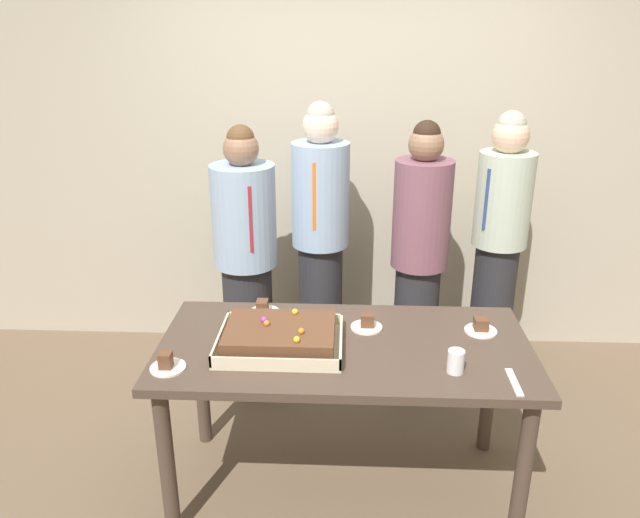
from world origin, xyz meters
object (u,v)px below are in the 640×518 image
(plated_slice_near_left, at_px, (263,309))
(person_striped_tie_right, at_px, (498,245))
(plated_slice_far_left, at_px, (166,364))
(person_serving_front, at_px, (418,257))
(plated_slice_near_right, at_px, (480,327))
(cake_server_utensil, at_px, (513,382))
(drink_cup_nearest, at_px, (455,361))
(party_table, at_px, (344,364))
(plated_slice_far_right, at_px, (366,324))
(sheet_cake, at_px, (279,337))
(person_green_shirt_behind, at_px, (246,261))
(person_far_right_suit, at_px, (320,240))

(plated_slice_near_left, height_order, person_striped_tie_right, person_striped_tie_right)
(plated_slice_far_left, xyz_separation_m, person_serving_front, (1.17, 1.19, 0.04))
(plated_slice_near_right, relative_size, person_striped_tie_right, 0.09)
(cake_server_utensil, bearing_deg, drink_cup_nearest, 161.78)
(plated_slice_near_left, xyz_separation_m, plated_slice_far_left, (-0.33, -0.54, 0.00))
(party_table, height_order, plated_slice_far_right, plated_slice_far_right)
(plated_slice_far_left, bearing_deg, drink_cup_nearest, 1.52)
(sheet_cake, bearing_deg, plated_slice_near_left, 109.96)
(plated_slice_near_right, distance_m, person_striped_tie_right, 1.00)
(sheet_cake, height_order, cake_server_utensil, sheet_cake)
(plated_slice_near_left, bearing_deg, cake_server_utensil, -28.18)
(person_green_shirt_behind, bearing_deg, party_table, 15.48)
(plated_slice_near_right, distance_m, cake_server_utensil, 0.44)
(drink_cup_nearest, height_order, cake_server_utensil, drink_cup_nearest)
(plated_slice_near_right, bearing_deg, sheet_cake, -168.68)
(plated_slice_far_left, height_order, person_green_shirt_behind, person_green_shirt_behind)
(sheet_cake, distance_m, person_serving_front, 1.21)
(party_table, relative_size, person_striped_tie_right, 0.99)
(drink_cup_nearest, relative_size, person_striped_tie_right, 0.06)
(plated_slice_near_left, height_order, drink_cup_nearest, drink_cup_nearest)
(plated_slice_near_left, distance_m, person_green_shirt_behind, 0.62)
(party_table, height_order, plated_slice_near_left, plated_slice_near_left)
(plated_slice_near_left, height_order, plated_slice_far_right, plated_slice_far_right)
(sheet_cake, relative_size, person_striped_tie_right, 0.33)
(plated_slice_far_left, relative_size, person_serving_front, 0.09)
(plated_slice_far_left, bearing_deg, plated_slice_far_right, 25.67)
(party_table, relative_size, drink_cup_nearest, 16.76)
(person_green_shirt_behind, bearing_deg, cake_server_utensil, 29.17)
(party_table, distance_m, person_serving_front, 1.05)
(sheet_cake, xyz_separation_m, drink_cup_nearest, (0.75, -0.18, 0.00))
(sheet_cake, bearing_deg, person_serving_front, 53.94)
(sheet_cake, xyz_separation_m, person_far_right_suit, (0.13, 1.13, 0.06))
(plated_slice_far_left, relative_size, cake_server_utensil, 0.75)
(drink_cup_nearest, height_order, person_green_shirt_behind, person_green_shirt_behind)
(sheet_cake, distance_m, plated_slice_near_right, 0.94)
(plated_slice_far_right, distance_m, cake_server_utensil, 0.73)
(plated_slice_near_left, height_order, person_serving_front, person_serving_front)
(plated_slice_far_left, distance_m, person_serving_front, 1.67)
(sheet_cake, distance_m, cake_server_utensil, 1.00)
(drink_cup_nearest, bearing_deg, sheet_cake, 166.44)
(sheet_cake, height_order, plated_slice_far_left, sheet_cake)
(cake_server_utensil, distance_m, person_far_right_suit, 1.62)
(plated_slice_far_right, relative_size, cake_server_utensil, 0.75)
(party_table, bearing_deg, plated_slice_far_right, 56.58)
(party_table, bearing_deg, person_far_right_suit, 98.26)
(sheet_cake, distance_m, plated_slice_far_right, 0.44)
(plated_slice_far_left, height_order, person_striped_tie_right, person_striped_tie_right)
(plated_slice_near_left, bearing_deg, plated_slice_near_right, -7.97)
(plated_slice_far_left, relative_size, plated_slice_far_right, 1.00)
(drink_cup_nearest, relative_size, person_serving_front, 0.06)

